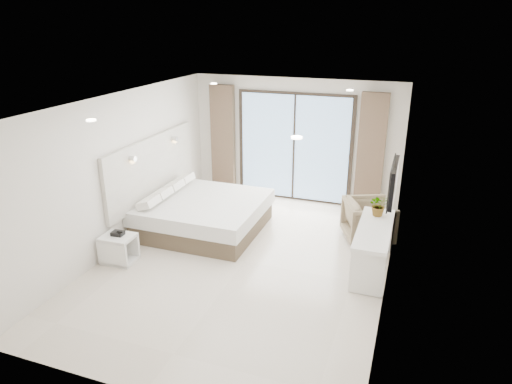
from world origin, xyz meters
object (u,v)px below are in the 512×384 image
at_px(bed, 203,214).
at_px(console_desk, 374,239).
at_px(armchair, 369,219).
at_px(nightstand, 119,249).

xyz_separation_m(bed, console_desk, (3.25, -0.49, 0.24)).
height_order(console_desk, armchair, armchair).
xyz_separation_m(bed, nightstand, (-0.77, -1.62, -0.08)).
distance_m(nightstand, console_desk, 4.19).
bearing_deg(console_desk, nightstand, -164.24).
relative_size(nightstand, console_desk, 0.33).
bearing_deg(bed, nightstand, -115.41).
height_order(nightstand, armchair, armchair).
xyz_separation_m(nightstand, armchair, (3.83, 2.23, 0.18)).
relative_size(console_desk, armchair, 1.95).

